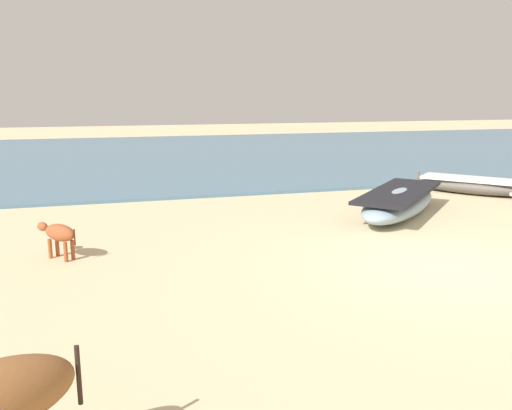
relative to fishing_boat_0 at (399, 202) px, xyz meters
name	(u,v)px	position (x,y,z in m)	size (l,w,h in m)	color
ground	(447,268)	(-1.23, -3.52, -0.31)	(80.00, 80.00, 0.00)	beige
sea_water	(221,153)	(-1.23, 13.14, -0.27)	(60.00, 20.00, 0.08)	slate
fishing_boat_0	(399,202)	(0.00, 0.00, 0.00)	(3.67, 3.64, 0.77)	#8CA5B7
fishing_boat_5	(474,185)	(3.33, 1.71, -0.07)	(2.70, 2.91, 0.64)	#5B5651
calf_near_rust	(59,234)	(-7.12, -1.32, 0.12)	(0.74, 0.77, 0.59)	#9E4C28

